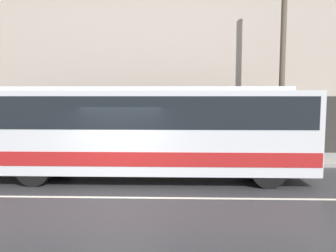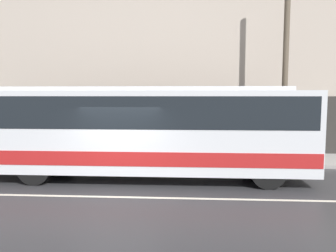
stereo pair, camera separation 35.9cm
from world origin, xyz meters
name	(u,v)px [view 1 (the left image)]	position (x,y,z in m)	size (l,w,h in m)	color
ground_plane	(116,198)	(0.00, 0.00, 0.00)	(60.00, 60.00, 0.00)	#2D2D30
sidewalk	(138,158)	(0.00, 5.35, 0.07)	(60.00, 2.69, 0.13)	gray
building_facade	(141,27)	(0.00, 6.84, 6.07)	(60.00, 0.35, 12.55)	#B7A899
lane_stripe	(116,197)	(0.00, 0.00, 0.00)	(54.00, 0.14, 0.01)	beige
transit_bus	(141,127)	(0.48, 2.18, 1.76)	(11.36, 2.49, 3.13)	silver
utility_pole_near	(283,59)	(5.94, 4.56, 4.31)	(0.23, 0.23, 8.37)	brown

